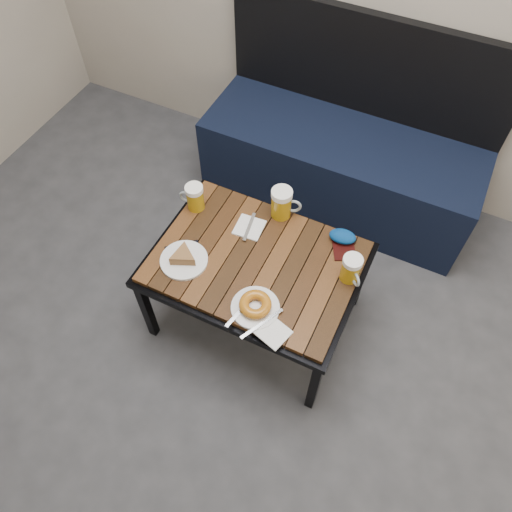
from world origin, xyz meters
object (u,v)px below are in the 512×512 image
at_px(bench, 341,159).
at_px(beer_mug_right, 351,269).
at_px(passport_burgundy, 344,248).
at_px(cafe_table, 256,266).
at_px(plate_bagel, 255,306).
at_px(beer_mug_left, 195,197).
at_px(beer_mug_centre, 282,203).
at_px(knit_pouch, 343,236).
at_px(passport_navy, 183,253).
at_px(plate_pie, 184,258).

height_order(bench, beer_mug_right, bench).
bearing_deg(passport_burgundy, cafe_table, -172.18).
xyz_separation_m(beer_mug_right, plate_bagel, (-0.27, -0.28, -0.04)).
bearing_deg(cafe_table, bench, 85.93).
bearing_deg(bench, beer_mug_left, -119.12).
relative_size(bench, beer_mug_right, 11.38).
bearing_deg(cafe_table, beer_mug_centre, 91.37).
height_order(cafe_table, knit_pouch, knit_pouch).
bearing_deg(bench, plate_bagel, -88.41).
height_order(beer_mug_centre, beer_mug_right, beer_mug_centre).
xyz_separation_m(beer_mug_left, passport_burgundy, (0.65, 0.07, -0.06)).
bearing_deg(beer_mug_centre, passport_navy, -146.69).
bearing_deg(plate_pie, plate_bagel, -11.47).
bearing_deg(passport_burgundy, knit_pouch, 93.59).
xyz_separation_m(bench, beer_mug_centre, (-0.07, -0.63, 0.27)).
relative_size(beer_mug_left, passport_navy, 0.89).
height_order(passport_burgundy, knit_pouch, knit_pouch).
bearing_deg(beer_mug_right, plate_pie, -116.70).
relative_size(plate_bagel, passport_burgundy, 1.91).
bearing_deg(beer_mug_left, plate_bagel, 134.88).
distance_m(cafe_table, beer_mug_right, 0.39).
relative_size(cafe_table, knit_pouch, 7.61).
distance_m(bench, plate_bagel, 1.11).
distance_m(cafe_table, knit_pouch, 0.37).
height_order(beer_mug_left, plate_pie, beer_mug_left).
distance_m(beer_mug_left, beer_mug_centre, 0.37).
bearing_deg(beer_mug_centre, cafe_table, -108.47).
relative_size(beer_mug_left, knit_pouch, 1.11).
height_order(passport_navy, passport_burgundy, same).
bearing_deg(cafe_table, passport_burgundy, 34.86).
height_order(beer_mug_centre, passport_navy, beer_mug_centre).
bearing_deg(beer_mug_right, knit_pouch, 163.02).
distance_m(beer_mug_left, plate_bagel, 0.56).
height_order(bench, cafe_table, bench).
distance_m(cafe_table, plate_bagel, 0.23).
relative_size(bench, passport_burgundy, 11.50).
height_order(beer_mug_right, plate_bagel, beer_mug_right).
height_order(bench, beer_mug_centre, bench).
bearing_deg(cafe_table, beer_mug_left, 158.67).
height_order(cafe_table, plate_pie, plate_pie).
relative_size(beer_mug_right, passport_navy, 0.89).
bearing_deg(beer_mug_left, knit_pouch, -178.57).
height_order(bench, knit_pouch, bench).
height_order(beer_mug_centre, plate_bagel, beer_mug_centre).
xyz_separation_m(beer_mug_left, plate_bagel, (0.45, -0.34, -0.04)).
bearing_deg(passport_navy, bench, 119.95).
height_order(plate_bagel, knit_pouch, plate_bagel).
xyz_separation_m(bench, cafe_table, (-0.06, -0.89, 0.16)).
distance_m(plate_pie, passport_navy, 0.04).
bearing_deg(beer_mug_centre, plate_bagel, -97.62).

